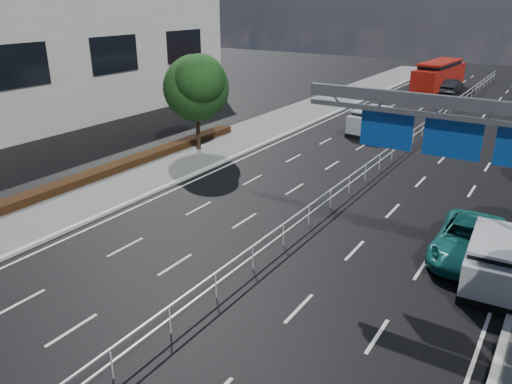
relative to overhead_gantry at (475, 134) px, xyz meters
The scene contains 12 objects.
ground 13.34m from the overhead_gantry, 123.84° to the right, with size 160.00×160.00×0.00m, color black.
median_fence 15.04m from the overhead_gantry, 118.43° to the left, with size 0.05×85.00×1.02m.
hedge_near 21.32m from the overhead_gantry, 165.85° to the right, with size 1.00×36.00×0.44m, color black.
overhead_gantry is the anchor object (origin of this frame).
near_building 37.59m from the overhead_gantry, 167.79° to the left, with size 12.00×38.00×10.00m, color beige.
near_tree_back 20.31m from the overhead_gantry, 157.03° to the left, with size 4.84×4.51×6.69m.
white_minivan 21.97m from the overhead_gantry, 118.78° to the left, with size 2.49×4.76×1.98m.
red_bus 42.65m from the overhead_gantry, 104.63° to the left, with size 3.45×11.37×3.35m.
near_car_silver 22.32m from the overhead_gantry, 115.86° to the left, with size 1.93×4.81×1.64m, color #A5A8AC.
near_car_dark 41.33m from the overhead_gantry, 102.93° to the left, with size 1.78×5.11×1.69m, color black.
silver_minivan 4.90m from the overhead_gantry, 16.81° to the left, with size 2.15×4.52×1.83m.
parked_car_teal 5.24m from the overhead_gantry, 86.55° to the left, with size 2.48×5.37×1.49m, color #1A756D.
Camera 1 is at (9.38, -8.02, 9.99)m, focal length 35.00 mm.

